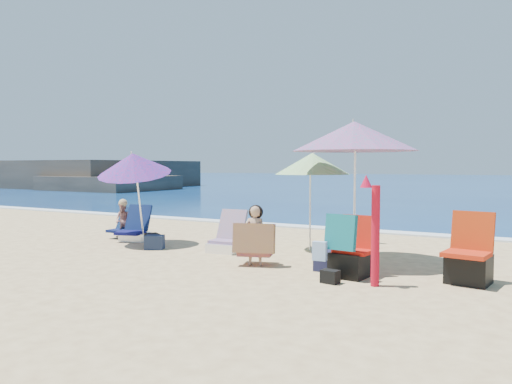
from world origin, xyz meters
The scene contains 19 objects.
ground centered at (0.00, 0.00, 0.00)m, with size 120.00×120.00×0.00m.
sea centered at (0.00, 45.00, -0.05)m, with size 120.00×80.00×0.12m.
foam centered at (0.00, 5.10, 0.02)m, with size 120.00×0.50×0.04m.
headland centered at (-27.29, 19.73, 0.57)m, with size 20.50×11.50×2.60m.
umbrella_turquoise centered at (1.25, 1.42, 2.00)m, with size 2.19×2.19×2.28m.
umbrella_striped centered at (0.23, 2.14, 1.57)m, with size 1.75×1.75×1.80m.
umbrella_blue centered at (-3.01, 1.00, 1.58)m, with size 1.82×1.86×1.93m.
furled_umbrella centered at (1.99, -0.03, 0.78)m, with size 0.26×0.26×1.42m.
chair_navy centered at (-3.39, 1.43, 0.19)m, with size 0.67×0.81×0.72m.
chair_rainbow centered at (-1.03, 1.24, 0.20)m, with size 0.58×0.72×0.74m.
camp_chair_left centered at (3.04, 0.74, 0.28)m, with size 0.62×0.67×0.94m.
camp_chair_right centered at (1.55, 0.30, 0.32)m, with size 0.72×0.70×0.89m.
person_center centered at (0.03, 0.38, 0.45)m, with size 0.69×0.64×0.93m.
person_left centered at (-3.88, 1.60, 0.38)m, with size 0.48×0.59×0.83m.
bag_navy_a centered at (-2.32, 0.79, 0.13)m, with size 0.41×0.36×0.26m.
bag_black_a centered at (-2.62, 1.06, 0.12)m, with size 0.40×0.38×0.24m.
bag_tan centered at (1.02, 0.92, 0.11)m, with size 0.28×0.21×0.22m.
bag_navy_b centered at (1.17, 0.57, 0.15)m, with size 0.40×0.31×0.30m.
bag_black_b centered at (1.45, -0.14, 0.09)m, with size 0.25×0.19×0.17m.
Camera 1 is at (3.77, -6.25, 1.54)m, focal length 35.01 mm.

